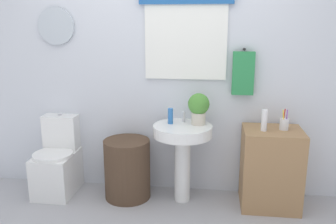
% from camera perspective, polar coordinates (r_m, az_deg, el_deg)
% --- Properties ---
extents(back_wall, '(4.40, 0.18, 2.60)m').
position_cam_1_polar(back_wall, '(3.52, -0.54, 8.10)').
color(back_wall, silver).
rests_on(back_wall, ground_plane).
extents(toilet, '(0.38, 0.51, 0.78)m').
position_cam_1_polar(toilet, '(3.80, -17.02, -7.78)').
color(toilet, white).
rests_on(toilet, ground_plane).
extents(laundry_hamper, '(0.44, 0.44, 0.58)m').
position_cam_1_polar(laundry_hamper, '(3.55, -6.46, -8.93)').
color(laundry_hamper, '#4C3828').
rests_on(laundry_hamper, ground_plane).
extents(pedestal_sink, '(0.55, 0.55, 0.75)m').
position_cam_1_polar(pedestal_sink, '(3.37, 2.32, -4.96)').
color(pedestal_sink, white).
rests_on(pedestal_sink, ground_plane).
extents(faucet, '(0.03, 0.03, 0.10)m').
position_cam_1_polar(faucet, '(3.42, 2.53, -0.77)').
color(faucet, silver).
rests_on(faucet, pedestal_sink).
extents(wooden_cabinet, '(0.52, 0.44, 0.74)m').
position_cam_1_polar(wooden_cabinet, '(3.47, 15.93, -8.55)').
color(wooden_cabinet, '#9E754C').
rests_on(wooden_cabinet, ground_plane).
extents(soap_bottle, '(0.05, 0.05, 0.15)m').
position_cam_1_polar(soap_bottle, '(3.35, 0.39, -0.63)').
color(soap_bottle, '#2D6BB7').
rests_on(soap_bottle, pedestal_sink).
extents(potted_plant, '(0.20, 0.20, 0.29)m').
position_cam_1_polar(potted_plant, '(3.32, 4.87, 0.81)').
color(potted_plant, beige).
rests_on(potted_plant, pedestal_sink).
extents(lotion_bottle, '(0.05, 0.05, 0.19)m').
position_cam_1_polar(lotion_bottle, '(3.27, 14.99, -1.27)').
color(lotion_bottle, white).
rests_on(lotion_bottle, wooden_cabinet).
extents(toothbrush_cup, '(0.08, 0.08, 0.19)m').
position_cam_1_polar(toothbrush_cup, '(3.37, 17.90, -1.79)').
color(toothbrush_cup, silver).
rests_on(toothbrush_cup, wooden_cabinet).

